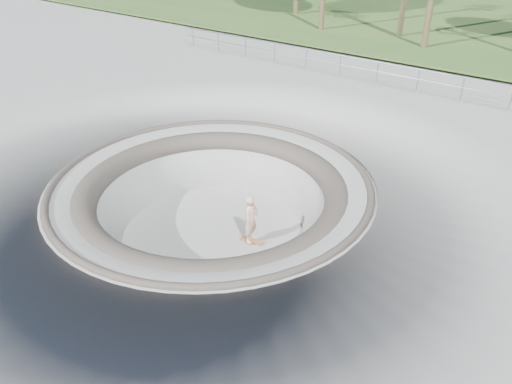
% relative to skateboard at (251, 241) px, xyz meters
% --- Properties ---
extents(ground, '(180.00, 180.00, 0.00)m').
position_rel_skateboard_xyz_m(ground, '(-1.39, -0.27, 1.84)').
color(ground, '#9F9F9A').
rests_on(ground, ground).
extents(skate_bowl, '(14.00, 14.00, 4.10)m').
position_rel_skateboard_xyz_m(skate_bowl, '(-1.39, -0.27, 0.01)').
color(skate_bowl, '#9F9F9A').
rests_on(skate_bowl, ground).
extents(grass_strip, '(180.00, 36.00, 0.12)m').
position_rel_skateboard_xyz_m(grass_strip, '(-1.39, 33.73, 2.06)').
color(grass_strip, '#2A4F1F').
rests_on(grass_strip, ground).
extents(safety_railing, '(25.00, 0.06, 1.03)m').
position_rel_skateboard_xyz_m(safety_railing, '(-1.39, 11.73, 2.53)').
color(safety_railing, gray).
rests_on(safety_railing, ground).
extents(skateboard, '(0.81, 0.39, 0.08)m').
position_rel_skateboard_xyz_m(skateboard, '(0.00, 0.00, 0.00)').
color(skateboard, olive).
rests_on(skateboard, ground).
extents(skater, '(0.47, 0.64, 1.64)m').
position_rel_skateboard_xyz_m(skater, '(-0.00, 0.00, 0.84)').
color(skater, '#E8B096').
rests_on(skater, skateboard).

